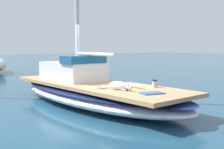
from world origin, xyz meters
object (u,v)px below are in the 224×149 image
(dog_white, at_px, (120,86))
(coiled_rope, at_px, (100,88))
(deck_towel, at_px, (152,93))
(sailboat_main, at_px, (94,94))
(deck_winch, at_px, (155,84))

(dog_white, xyz_separation_m, coiled_rope, (-0.31, 0.49, -0.08))
(deck_towel, bearing_deg, coiled_rope, 112.81)
(dog_white, bearing_deg, sailboat_main, 85.33)
(coiled_rope, bearing_deg, deck_winch, -25.67)
(sailboat_main, xyz_separation_m, coiled_rope, (-0.43, -1.06, 0.35))
(deck_winch, height_order, deck_towel, deck_winch)
(sailboat_main, distance_m, dog_white, 1.61)
(sailboat_main, distance_m, coiled_rope, 1.19)
(deck_winch, height_order, coiled_rope, deck_winch)
(deck_winch, xyz_separation_m, coiled_rope, (-1.37, 0.66, -0.08))
(sailboat_main, height_order, dog_white, dog_white)
(coiled_rope, height_order, deck_towel, coiled_rope)
(dog_white, bearing_deg, deck_winch, -8.89)
(coiled_rope, xyz_separation_m, deck_towel, (0.60, -1.43, -0.01))
(sailboat_main, height_order, coiled_rope, coiled_rope)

